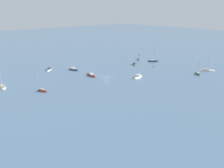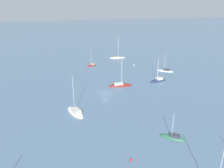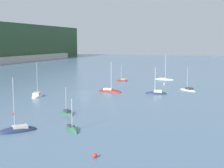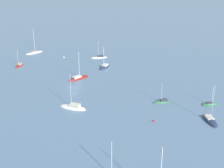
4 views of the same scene
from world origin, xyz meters
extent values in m
plane|color=slate|center=(0.00, 0.00, 0.00)|extent=(600.00, 600.00, 0.00)
ellipsoid|color=white|center=(16.90, -31.34, 0.00)|extent=(6.26, 6.99, 1.18)
cube|color=#333842|center=(16.53, -31.78, 0.73)|extent=(2.83, 2.98, 0.81)
cylinder|color=#B2B2B7|center=(17.13, -31.05, 4.16)|extent=(0.14, 0.14, 7.66)
ellipsoid|color=maroon|center=(4.90, -6.97, 0.00)|extent=(3.39, 8.86, 1.88)
cube|color=silver|center=(4.99, -6.29, 0.86)|extent=(2.02, 3.29, 0.68)
cylinder|color=silver|center=(4.85, -7.40, 5.26)|extent=(0.14, 0.14, 9.48)
ellipsoid|color=#232D4C|center=(6.12, -22.43, 0.00)|extent=(4.08, 7.50, 1.70)
cube|color=silver|center=(6.25, -22.98, 0.88)|extent=(2.30, 2.90, 0.83)
cylinder|color=silver|center=(6.04, -22.08, 4.53)|extent=(0.14, 0.14, 8.12)
ellipsoid|color=#2D6647|center=(-41.08, -16.28, 0.00)|extent=(4.60, 4.86, 1.97)
cube|color=#333842|center=(-40.80, -15.97, 0.78)|extent=(2.02, 2.08, 0.47)
cylinder|color=silver|center=(-41.25, -16.48, 3.38)|extent=(0.14, 0.14, 5.67)
cylinder|color=silver|center=(-39.73, 27.60, 4.26)|extent=(0.14, 0.14, 7.50)
ellipsoid|color=white|center=(45.32, -17.85, 0.00)|extent=(3.37, 8.88, 1.20)
cube|color=tan|center=(45.39, -17.16, 0.58)|extent=(2.04, 3.28, 0.50)
cylinder|color=silver|center=(45.27, -18.28, 5.77)|extent=(0.14, 0.14, 10.89)
ellipsoid|color=maroon|center=(33.82, -1.64, 0.00)|extent=(3.45, 5.47, 1.33)
cube|color=tan|center=(33.98, -2.03, 0.76)|extent=(1.74, 2.17, 0.79)
cylinder|color=#B2B2B7|center=(33.72, -1.40, 3.59)|extent=(0.14, 0.14, 6.45)
ellipsoid|color=white|center=(-11.17, 11.11, 0.00)|extent=(8.69, 5.33, 1.72)
cube|color=beige|center=(-11.79, 10.89, 0.92)|extent=(3.44, 2.80, 0.89)
cylinder|color=#B2B2B7|center=(-10.78, 11.25, 5.46)|extent=(0.14, 0.14, 9.98)
ellipsoid|color=#2D6647|center=(-29.07, -8.76, 0.00)|extent=(4.98, 5.65, 1.47)
cube|color=#333842|center=(-29.36, -9.13, 0.75)|extent=(2.25, 2.40, 0.70)
cylinder|color=#B2B2B7|center=(-28.89, -8.53, 3.38)|extent=(0.14, 0.14, 5.96)
ellipsoid|color=#232D4C|center=(-45.07, -6.79, 0.00)|extent=(7.33, 6.92, 1.94)
cube|color=beige|center=(-44.62, -7.19, 0.81)|extent=(3.22, 3.15, 0.56)
cylinder|color=#B2B2B7|center=(-45.35, -6.54, 5.40)|extent=(0.14, 0.14, 9.73)
sphere|color=red|center=(-33.66, 2.85, 0.27)|extent=(0.54, 0.54, 0.54)
sphere|color=white|center=(28.45, -20.94, 0.35)|extent=(0.70, 0.70, 0.70)
camera|label=1|loc=(67.24, 83.09, 33.08)|focal=35.00mm
camera|label=2|loc=(-65.64, 15.33, 29.00)|focal=35.00mm
camera|label=3|loc=(-92.54, -43.23, 16.82)|focal=50.00mm
camera|label=4|loc=(-72.25, 66.32, 39.65)|focal=50.00mm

